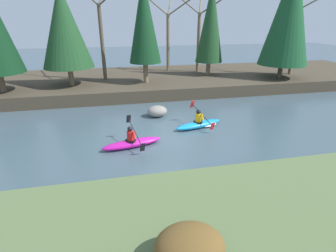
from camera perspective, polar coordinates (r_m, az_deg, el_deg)
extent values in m
plane|color=#425660|center=(12.74, -0.48, -2.54)|extent=(90.00, 90.00, 0.00)
cube|color=#473D2D|center=(22.57, -5.94, 9.64)|extent=(44.00, 9.68, 0.85)
cylinder|color=brown|center=(20.47, -32.46, 8.00)|extent=(0.36, 0.36, 1.26)
cylinder|color=#7A664C|center=(20.47, -20.35, 10.13)|extent=(0.36, 0.36, 1.28)
cone|color=#1E4723|center=(20.11, -21.68, 19.40)|extent=(3.48, 3.48, 5.37)
cylinder|color=#7A664C|center=(20.08, -4.86, 11.51)|extent=(0.36, 0.36, 1.49)
cone|color=#143D1E|center=(19.73, -5.23, 22.05)|extent=(2.31, 2.31, 5.86)
cylinder|color=#7A664C|center=(23.23, 8.72, 12.33)|extent=(0.36, 0.36, 1.10)
cone|color=#1E4723|center=(22.89, 9.29, 21.47)|extent=(2.26, 2.26, 6.29)
cylinder|color=brown|center=(23.68, 23.20, 10.95)|extent=(0.36, 0.36, 1.06)
cone|color=#194C28|center=(23.34, 24.96, 21.60)|extent=(3.78, 3.78, 7.81)
cylinder|color=brown|center=(21.48, -14.13, 17.09)|extent=(0.28, 0.28, 5.52)
cylinder|color=#7A664C|center=(24.66, 0.00, 17.60)|extent=(0.28, 0.28, 4.90)
cylinder|color=#7A664C|center=(25.13, -2.44, 24.68)|extent=(1.81, 1.54, 1.64)
cylinder|color=#7A664C|center=(24.06, 2.70, 24.54)|extent=(1.90, 1.62, 1.44)
cylinder|color=#7A664C|center=(25.62, 0.36, 24.87)|extent=(0.83, 2.04, 1.82)
cylinder|color=#7A664C|center=(24.35, 6.63, 17.51)|extent=(0.28, 0.28, 4.99)
cylinder|color=#7A664C|center=(24.73, 4.32, 24.93)|extent=(1.84, 1.57, 1.66)
cylinder|color=#7A664C|center=(23.88, 9.89, 24.54)|extent=(1.93, 1.65, 1.47)
cylinder|color=#7A664C|center=(25.35, 7.07, 24.98)|extent=(0.85, 2.08, 1.85)
cylinder|color=#7A664C|center=(25.38, 25.90, 16.19)|extent=(0.28, 0.28, 5.40)
ellipsoid|color=brown|center=(6.03, 4.67, -24.79)|extent=(1.51, 1.26, 0.82)
ellipsoid|color=#1993D6|center=(13.94, 6.69, 0.33)|extent=(2.76, 1.31, 0.34)
cone|color=#1993D6|center=(14.63, 10.73, 1.24)|extent=(0.39, 0.29, 0.20)
cylinder|color=black|center=(13.86, 6.55, 0.85)|extent=(0.59, 0.59, 0.08)
cylinder|color=yellow|center=(13.77, 6.59, 1.82)|extent=(0.37, 0.37, 0.42)
sphere|color=black|center=(13.66, 6.65, 3.09)|extent=(0.28, 0.28, 0.23)
cylinder|color=yellow|center=(13.98, 6.40, 2.53)|extent=(0.15, 0.24, 0.35)
cylinder|color=yellow|center=(13.61, 7.52, 1.91)|extent=(0.15, 0.24, 0.35)
cylinder|color=black|center=(13.85, 7.40, 2.46)|extent=(0.56, 1.85, 0.65)
cube|color=red|center=(14.49, 5.32, 4.76)|extent=(0.24, 0.21, 0.41)
cube|color=red|center=(13.25, 9.67, -0.05)|extent=(0.24, 0.21, 0.41)
ellipsoid|color=white|center=(14.27, 8.51, 0.42)|extent=(1.25, 0.97, 0.18)
ellipsoid|color=#C61999|center=(11.88, -7.87, -3.78)|extent=(2.77, 1.17, 0.34)
cone|color=#C61999|center=(12.24, -2.31, -2.68)|extent=(0.39, 0.27, 0.20)
cylinder|color=black|center=(11.81, -8.14, -3.19)|extent=(0.57, 0.57, 0.08)
cylinder|color=red|center=(11.70, -8.20, -2.09)|extent=(0.36, 0.36, 0.42)
sphere|color=black|center=(11.58, -8.29, -0.62)|extent=(0.27, 0.27, 0.23)
cylinder|color=red|center=(11.91, -8.10, -1.19)|extent=(0.14, 0.24, 0.35)
cylinder|color=red|center=(11.48, -7.40, -2.06)|extent=(0.14, 0.24, 0.35)
cylinder|color=black|center=(11.71, -7.16, -1.34)|extent=(0.45, 1.88, 0.65)
cube|color=black|center=(12.44, -8.57, 1.58)|extent=(0.23, 0.20, 0.41)
cube|color=black|center=(11.02, -5.57, -4.62)|extent=(0.23, 0.20, 0.41)
ellipsoid|color=gray|center=(15.37, -2.38, 3.23)|extent=(1.16, 0.91, 0.66)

